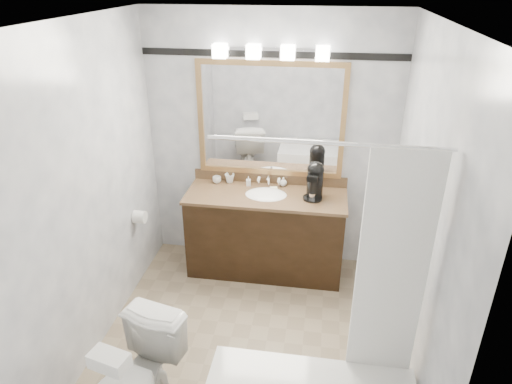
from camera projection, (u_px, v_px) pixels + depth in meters
room at (247, 206)px, 3.26m from camera, size 2.42×2.62×2.52m
vanity at (266, 231)px, 4.51m from camera, size 1.53×0.58×0.97m
mirror at (270, 120)px, 4.29m from camera, size 1.40×0.04×1.10m
vanity_light_bar at (271, 51)px, 3.96m from camera, size 1.02×0.14×0.12m
accent_stripe at (272, 54)px, 4.03m from camera, size 2.40×0.01×0.06m
tp_roll at (140, 217)px, 4.25m from camera, size 0.11×0.12×0.12m
tissue_box at (109, 361)px, 2.54m from camera, size 0.25×0.17×0.09m
coffee_maker at (315, 179)px, 4.21m from camera, size 0.18×0.23×0.35m
cup_left at (217, 180)px, 4.56m from camera, size 0.11×0.11×0.07m
cup_right at (230, 178)px, 4.56m from camera, size 0.10×0.10×0.09m
soap_bottle_a at (248, 181)px, 4.49m from camera, size 0.05×0.05×0.09m
soap_bottle_b at (283, 182)px, 4.49m from camera, size 0.07×0.07×0.09m
soap_bar at (274, 188)px, 4.43m from camera, size 0.08×0.06×0.02m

